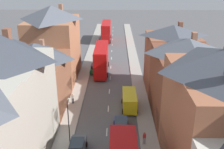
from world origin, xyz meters
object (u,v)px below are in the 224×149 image
(pedestrian_mid_left, at_px, (144,137))
(car_near_silver, at_px, (121,125))
(car_parked_left_a, at_px, (77,148))
(pedestrian_mid_right, at_px, (73,98))
(double_decker_bus_far_approaching, at_px, (106,31))
(car_parked_right_a, at_px, (95,68))
(double_decker_bus_lead, at_px, (101,59))
(street_lamp, at_px, (69,119))
(delivery_van, at_px, (129,100))

(pedestrian_mid_left, bearing_deg, car_near_silver, 132.27)
(car_parked_left_a, height_order, pedestrian_mid_right, pedestrian_mid_right)
(double_decker_bus_far_approaching, relative_size, car_parked_left_a, 2.61)
(car_parked_right_a, height_order, pedestrian_mid_left, pedestrian_mid_left)
(car_parked_right_a, bearing_deg, double_decker_bus_lead, 6.98)
(double_decker_bus_far_approaching, relative_size, car_near_silver, 2.65)
(car_parked_left_a, distance_m, street_lamp, 3.35)
(car_parked_left_a, bearing_deg, double_decker_bus_far_approaching, 88.55)
(car_parked_left_a, height_order, car_parked_right_a, car_parked_left_a)
(car_near_silver, bearing_deg, car_parked_right_a, 103.38)
(double_decker_bus_far_approaching, bearing_deg, double_decker_bus_lead, -90.00)
(pedestrian_mid_left, bearing_deg, delivery_van, 98.60)
(double_decker_bus_far_approaching, bearing_deg, car_parked_left_a, -91.45)
(double_decker_bus_far_approaching, xyz_separation_m, car_near_silver, (3.61, -46.17, -2.02))
(pedestrian_mid_left, relative_size, street_lamp, 0.29)
(car_parked_left_a, bearing_deg, car_near_silver, 43.59)
(car_near_silver, xyz_separation_m, delivery_van, (1.30, 5.88, 0.54))
(double_decker_bus_lead, bearing_deg, car_near_silver, -80.14)
(pedestrian_mid_right, bearing_deg, car_near_silver, -44.43)
(car_near_silver, bearing_deg, street_lamp, -156.62)
(pedestrian_mid_right, bearing_deg, street_lamp, -83.03)
(double_decker_bus_lead, height_order, car_parked_right_a, double_decker_bus_lead)
(car_near_silver, xyz_separation_m, pedestrian_mid_right, (-7.24, 7.09, 0.24))
(double_decker_bus_far_approaching, xyz_separation_m, pedestrian_mid_right, (-3.63, -39.08, -1.78))
(double_decker_bus_lead, distance_m, street_lamp, 23.51)
(double_decker_bus_lead, height_order, delivery_van, double_decker_bus_lead)
(car_near_silver, height_order, pedestrian_mid_right, pedestrian_mid_right)
(car_parked_left_a, xyz_separation_m, pedestrian_mid_right, (-2.34, 11.76, 0.18))
(double_decker_bus_far_approaching, height_order, street_lamp, street_lamp)
(car_near_silver, xyz_separation_m, car_parked_right_a, (-4.90, 20.61, 0.04))
(double_decker_bus_far_approaching, xyz_separation_m, delivery_van, (4.91, -40.29, -1.48))
(car_parked_right_a, height_order, pedestrian_mid_right, pedestrian_mid_right)
(double_decker_bus_far_approaching, bearing_deg, car_near_silver, -85.53)
(double_decker_bus_lead, relative_size, street_lamp, 1.96)
(car_near_silver, relative_size, car_parked_left_a, 0.98)
(car_parked_right_a, distance_m, pedestrian_mid_left, 24.67)
(car_parked_left_a, xyz_separation_m, delivery_van, (6.20, 10.55, 0.49))
(car_parked_right_a, bearing_deg, pedestrian_mid_left, -72.24)
(car_parked_left_a, bearing_deg, car_parked_right_a, 90.00)
(delivery_van, distance_m, pedestrian_mid_left, 8.88)
(car_parked_left_a, distance_m, pedestrian_mid_right, 11.99)
(delivery_van, height_order, pedestrian_mid_right, delivery_van)
(double_decker_bus_lead, bearing_deg, delivery_van, -71.75)
(car_parked_left_a, height_order, street_lamp, street_lamp)
(double_decker_bus_far_approaching, distance_m, street_lamp, 48.85)
(double_decker_bus_lead, xyz_separation_m, delivery_van, (4.91, -14.88, -1.48))
(car_near_silver, distance_m, delivery_van, 6.05)
(pedestrian_mid_left, bearing_deg, pedestrian_mid_right, 134.65)
(street_lamp, bearing_deg, car_parked_right_a, 87.16)
(car_parked_right_a, xyz_separation_m, delivery_van, (6.20, -14.73, 0.50))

